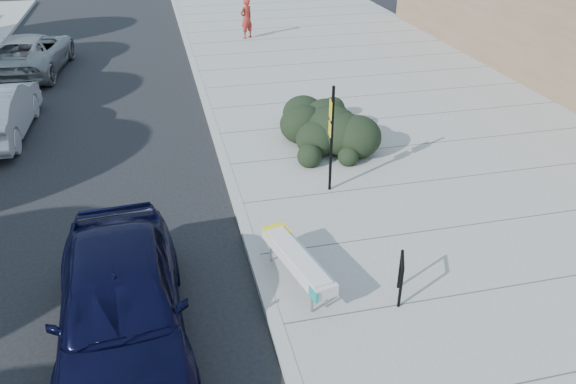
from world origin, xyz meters
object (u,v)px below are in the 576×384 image
object	(u,v)px
bench	(297,260)
sedan_navy	(121,303)
sign_post	(331,133)
bike_rack	(401,274)
pedestrian	(246,18)
suv_silver	(30,53)

from	to	relation	value
bench	sedan_navy	size ratio (longest dim) A/B	0.44
bench	sign_post	xyz separation A→B (m)	(1.58, 3.17, 0.92)
bike_rack	pedestrian	size ratio (longest dim) A/B	0.47
bench	sign_post	bearing A→B (deg)	50.53
bike_rack	sedan_navy	world-z (taller)	sedan_navy
sedan_navy	pedestrian	size ratio (longest dim) A/B	2.84
bike_rack	bench	bearing A→B (deg)	176.70
sign_post	sedan_navy	xyz separation A→B (m)	(-4.56, -3.85, -0.74)
sign_post	suv_silver	world-z (taller)	sign_post
bike_rack	pedestrian	bearing A→B (deg)	111.14
bench	sign_post	size ratio (longest dim) A/B	0.87
sedan_navy	bench	bearing A→B (deg)	10.27
suv_silver	sedan_navy	bearing A→B (deg)	109.83
bench	suv_silver	world-z (taller)	suv_silver
sign_post	suv_silver	distance (m)	14.32
bike_rack	suv_silver	world-z (taller)	suv_silver
suv_silver	bike_rack	bearing A→B (deg)	124.43
bike_rack	sign_post	world-z (taller)	sign_post
sign_post	pedestrian	distance (m)	14.28
sedan_navy	sign_post	bearing A→B (deg)	37.60
sign_post	sedan_navy	world-z (taller)	sign_post
sign_post	sedan_navy	distance (m)	6.01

